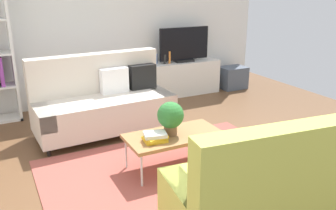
% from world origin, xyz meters
% --- Properties ---
extents(ground_plane, '(7.68, 7.68, 0.00)m').
position_xyz_m(ground_plane, '(0.00, 0.00, 0.00)').
color(ground_plane, brown).
extents(wall_far, '(6.40, 0.12, 2.90)m').
position_xyz_m(wall_far, '(0.00, 2.80, 1.45)').
color(wall_far, white).
rests_on(wall_far, ground_plane).
extents(area_rug, '(2.90, 2.20, 0.01)m').
position_xyz_m(area_rug, '(-0.09, -0.30, 0.01)').
color(area_rug, '#9E4C42').
rests_on(area_rug, ground_plane).
extents(couch_beige, '(1.94, 0.93, 1.10)m').
position_xyz_m(couch_beige, '(-0.42, 1.32, 0.45)').
color(couch_beige, beige).
rests_on(couch_beige, ground_plane).
extents(couch_green, '(1.98, 1.04, 1.10)m').
position_xyz_m(couch_green, '(0.24, -1.52, 0.44)').
color(couch_green, '#C1CC51').
rests_on(couch_green, ground_plane).
extents(coffee_table, '(1.10, 0.56, 0.42)m').
position_xyz_m(coffee_table, '(-0.04, -0.10, 0.39)').
color(coffee_table, '#9E7042').
rests_on(coffee_table, ground_plane).
extents(tv_console, '(1.40, 0.44, 0.64)m').
position_xyz_m(tv_console, '(1.51, 2.46, 0.32)').
color(tv_console, silver).
rests_on(tv_console, ground_plane).
extents(tv, '(1.00, 0.20, 0.64)m').
position_xyz_m(tv, '(1.51, 2.44, 0.95)').
color(tv, black).
rests_on(tv, tv_console).
extents(storage_trunk, '(0.52, 0.40, 0.44)m').
position_xyz_m(storage_trunk, '(2.61, 2.36, 0.22)').
color(storage_trunk, '#4C5666').
rests_on(storage_trunk, ground_plane).
extents(potted_plant, '(0.30, 0.30, 0.39)m').
position_xyz_m(potted_plant, '(-0.08, -0.09, 0.64)').
color(potted_plant, brown).
rests_on(potted_plant, coffee_table).
extents(table_book_0, '(0.26, 0.20, 0.03)m').
position_xyz_m(table_book_0, '(-0.31, -0.18, 0.44)').
color(table_book_0, gold).
rests_on(table_book_0, coffee_table).
extents(table_book_1, '(0.27, 0.22, 0.03)m').
position_xyz_m(table_book_1, '(-0.31, -0.18, 0.46)').
color(table_book_1, gold).
rests_on(table_book_1, table_book_0).
extents(table_book_2, '(0.28, 0.23, 0.04)m').
position_xyz_m(table_book_2, '(-0.31, -0.18, 0.50)').
color(table_book_2, silver).
rests_on(table_book_2, table_book_1).
extents(vase_0, '(0.11, 0.11, 0.18)m').
position_xyz_m(vase_0, '(0.93, 2.51, 0.73)').
color(vase_0, '#4C72B2').
rests_on(vase_0, tv_console).
extents(bottle_0, '(0.05, 0.05, 0.17)m').
position_xyz_m(bottle_0, '(1.09, 2.42, 0.73)').
color(bottle_0, '#262626').
rests_on(bottle_0, tv_console).
extents(bottle_1, '(0.04, 0.04, 0.22)m').
position_xyz_m(bottle_1, '(1.19, 2.42, 0.75)').
color(bottle_1, orange).
rests_on(bottle_1, tv_console).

